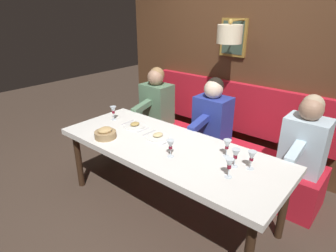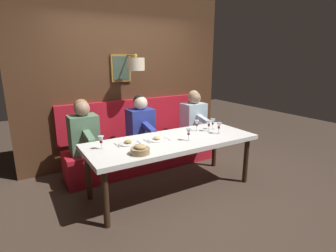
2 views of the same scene
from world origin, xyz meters
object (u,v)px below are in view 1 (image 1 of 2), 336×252
Objects in this scene: wine_glass_1 at (171,145)px; wine_glass_2 at (229,164)px; dining_table at (168,152)px; diner_middle at (156,98)px; diner_near at (213,113)px; wine_glass_5 at (227,145)px; wine_glass_3 at (113,110)px; wine_glass_0 at (236,154)px; wine_glass_4 at (252,157)px; bread_bowl at (105,133)px; diner_nearest at (306,137)px.

wine_glass_2 is (0.04, -0.56, -0.00)m from wine_glass_1.
dining_table is 2.92× the size of diner_middle.
wine_glass_5 is at bearing -140.20° from diner_near.
wine_glass_1 is at bearing -168.66° from diner_near.
wine_glass_5 is (0.07, -1.47, 0.00)m from wine_glass_3.
wine_glass_0 is 0.13m from wine_glass_4.
wine_glass_1 is 1.00× the size of wine_glass_3.
diner_middle reaches higher than wine_glass_2.
wine_glass_0 reaches higher than dining_table.
dining_table is 14.09× the size of wine_glass_4.
bread_bowl is at bearing -139.35° from wine_glass_3.
dining_table is at bearing 95.72° from wine_glass_0.
wine_glass_5 is (-0.70, 0.46, 0.04)m from diner_nearest.
diner_nearest reaches higher than wine_glass_3.
diner_middle is 4.82× the size of wine_glass_1.
diner_near reaches higher than wine_glass_0.
dining_table is at bearing 108.26° from wine_glass_5.
dining_table is 0.28m from wine_glass_1.
diner_near is 1.17m from wine_glass_3.
bread_bowl is at bearing 97.22° from wine_glass_2.
diner_middle reaches higher than wine_glass_4.
wine_glass_4 is at bearing -67.27° from wine_glass_1.
wine_glass_2 is 1.00× the size of wine_glass_4.
wine_glass_0 is at bearing -116.55° from diner_middle.
diner_near reaches higher than wine_glass_2.
wine_glass_0 is at bearing -67.51° from wine_glass_1.
bread_bowl is at bearing 114.56° from dining_table.
diner_near reaches higher than wine_glass_3.
dining_table is at bearing 98.57° from wine_glass_4.
dining_table is 2.92× the size of diner_nearest.
diner_nearest is 4.82× the size of wine_glass_3.
dining_table is 0.83m from wine_glass_4.
wine_glass_1 is 0.56m from wine_glass_2.
wine_glass_2 is at bearing -147.83° from wine_glass_5.
diner_near is at bearing -25.58° from bread_bowl.
bread_bowl is (-1.16, 1.60, -0.03)m from diner_nearest.
wine_glass_5 reaches higher than bread_bowl.
diner_nearest reaches higher than wine_glass_0.
wine_glass_1 is at bearing -103.25° from wine_glass_3.
bread_bowl is (-0.39, 1.40, -0.07)m from wine_glass_4.
diner_near and diner_middle have the same top height.
wine_glass_4 is 1.45m from bread_bowl.
diner_nearest is 4.82× the size of wine_glass_5.
bread_bowl is (-0.27, 0.60, 0.11)m from dining_table.
wine_glass_5 is at bearing 51.85° from wine_glass_0.
wine_glass_3 is at bearing 90.36° from wine_glass_4.
diner_nearest is 1.00× the size of diner_middle.
diner_nearest is 4.82× the size of wine_glass_0.
wine_glass_5 is at bearing -115.31° from diner_middle.
wine_glass_1 is at bearing 94.07° from wine_glass_2.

